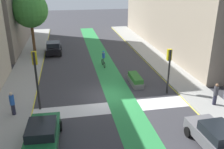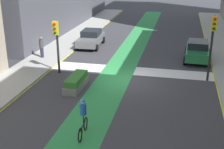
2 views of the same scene
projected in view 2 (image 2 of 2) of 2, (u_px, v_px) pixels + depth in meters
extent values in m
plane|color=#38383D|center=(127.00, 80.00, 21.20)|extent=(120.00, 120.00, 0.00)
cube|color=#2D8C47|center=(113.00, 79.00, 21.40)|extent=(2.40, 60.00, 0.01)
cube|color=silver|center=(131.00, 71.00, 23.03)|extent=(12.00, 1.80, 0.01)
cube|color=yellow|center=(218.00, 88.00, 19.97)|extent=(0.16, 60.00, 0.01)
cube|color=#9E9E99|center=(27.00, 71.00, 22.71)|extent=(3.00, 60.00, 0.15)
cube|color=yellow|center=(46.00, 74.00, 22.43)|extent=(0.16, 60.00, 0.01)
cylinder|color=black|center=(58.00, 48.00, 21.91)|extent=(0.16, 0.16, 3.86)
cube|color=gold|center=(55.00, 28.00, 21.22)|extent=(0.35, 0.28, 0.95)
sphere|color=red|center=(54.00, 24.00, 20.98)|extent=(0.20, 0.20, 0.20)
sphere|color=#4C380C|center=(55.00, 28.00, 21.09)|extent=(0.20, 0.20, 0.20)
sphere|color=#0C3814|center=(55.00, 33.00, 21.19)|extent=(0.20, 0.20, 0.20)
cylinder|color=black|center=(211.00, 49.00, 20.39)|extent=(0.16, 0.16, 4.47)
cube|color=gold|center=(214.00, 24.00, 19.58)|extent=(0.35, 0.28, 0.95)
sphere|color=red|center=(215.00, 19.00, 19.35)|extent=(0.20, 0.20, 0.20)
sphere|color=#4C380C|center=(214.00, 24.00, 19.46)|extent=(0.20, 0.20, 0.20)
sphere|color=#0C3814|center=(214.00, 29.00, 19.56)|extent=(0.20, 0.20, 0.20)
cube|color=#196033|center=(197.00, 52.00, 25.23)|extent=(1.98, 4.28, 0.70)
cube|color=black|center=(198.00, 44.00, 25.19)|extent=(1.69, 2.07, 0.55)
cylinder|color=black|center=(209.00, 63.00, 23.80)|extent=(0.25, 0.65, 0.64)
cylinder|color=black|center=(185.00, 61.00, 24.24)|extent=(0.25, 0.65, 0.64)
cylinder|color=black|center=(208.00, 52.00, 26.46)|extent=(0.25, 0.65, 0.64)
cylinder|color=black|center=(186.00, 51.00, 26.90)|extent=(0.25, 0.65, 0.64)
cube|color=slate|center=(91.00, 40.00, 29.19)|extent=(1.94, 4.26, 0.70)
cube|color=black|center=(91.00, 33.00, 29.16)|extent=(1.67, 2.05, 0.55)
cylinder|color=black|center=(96.00, 48.00, 27.81)|extent=(0.24, 0.65, 0.64)
cylinder|color=black|center=(77.00, 47.00, 28.12)|extent=(0.24, 0.65, 0.64)
cylinder|color=black|center=(103.00, 40.00, 30.51)|extent=(0.24, 0.65, 0.64)
cylinder|color=black|center=(86.00, 39.00, 30.83)|extent=(0.24, 0.65, 0.64)
torus|color=black|center=(80.00, 135.00, 13.95)|extent=(0.10, 0.68, 0.68)
torus|color=black|center=(86.00, 124.00, 14.92)|extent=(0.10, 0.68, 0.68)
cylinder|color=black|center=(83.00, 126.00, 14.37)|extent=(0.12, 0.95, 0.06)
cylinder|color=black|center=(83.00, 119.00, 14.42)|extent=(0.05, 0.05, 0.50)
cylinder|color=#2659B2|center=(83.00, 109.00, 14.23)|extent=(0.32, 0.32, 0.55)
sphere|color=beige|center=(83.00, 102.00, 14.09)|extent=(0.22, 0.22, 0.22)
sphere|color=#268CCC|center=(83.00, 101.00, 14.08)|extent=(0.23, 0.23, 0.23)
cylinder|color=#262638|center=(42.00, 53.00, 25.56)|extent=(0.28, 0.28, 0.80)
cylinder|color=#3F3F47|center=(41.00, 44.00, 25.29)|extent=(0.34, 0.34, 0.71)
sphere|color=#8C6647|center=(41.00, 38.00, 25.12)|extent=(0.23, 0.23, 0.23)
cube|color=slate|center=(76.00, 85.00, 19.86)|extent=(0.91, 2.73, 0.45)
cube|color=#33722D|center=(76.00, 79.00, 19.71)|extent=(0.82, 2.46, 0.40)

